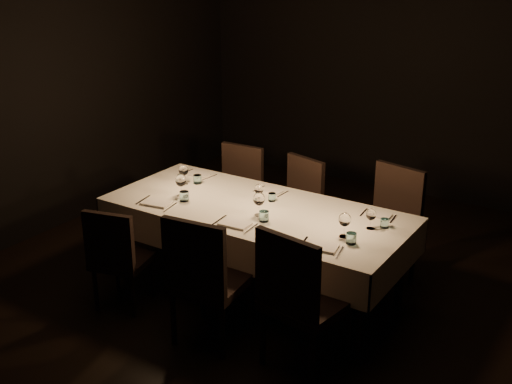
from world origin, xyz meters
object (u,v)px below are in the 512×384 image
Objects in this scene: chair_near_left at (117,254)px; chair_far_left at (237,189)px; chair_far_center at (297,202)px; chair_near_right at (299,296)px; chair_near_center at (204,276)px; chair_far_right at (389,219)px; dining_table at (256,216)px.

chair_near_left is 0.92× the size of chair_far_left.
chair_near_left is at bearing -96.52° from chair_far_center.
chair_near_left is 0.83× the size of chair_near_right.
chair_far_right is at bearing -119.07° from chair_near_center.
dining_table is 2.72× the size of chair_far_center.
chair_near_center is (0.89, -0.02, 0.07)m from chair_near_left.
chair_near_center reaches higher than chair_far_left.
chair_far_left is (-0.86, 1.66, -0.04)m from chair_near_center.
chair_far_center is at bearing -89.44° from chair_near_center.
chair_near_right reaches higher than dining_table.
chair_near_right reaches higher than chair_far_right.
chair_near_left is 1.83m from chair_far_center.
chair_near_right reaches higher than chair_near_center.
chair_near_right is at bearing 168.55° from chair_near_left.
chair_near_center is 1.73m from chair_far_center.
chair_near_center is at bearing 164.39° from chair_near_left.
chair_near_left is 1.64m from chair_far_left.
chair_far_right is (0.84, 0.84, -0.14)m from dining_table.
chair_near_center is 1.85m from chair_far_right.
chair_near_left is 0.94× the size of chair_far_center.
chair_near_left is at bearing -132.16° from dining_table.
chair_near_left is 0.87× the size of chair_far_right.
chair_near_left reaches higher than dining_table.
chair_near_center is 1.02× the size of chair_far_right.
chair_near_right is 1.14× the size of chair_far_center.
chair_far_center is 0.92× the size of chair_far_right.
dining_table is at bearing -146.47° from chair_near_left.
dining_table is at bearing -33.82° from chair_near_right.
dining_table is 2.45× the size of chair_near_center.
chair_near_right is at bearing -77.69° from chair_far_right.
chair_far_left is (0.03, 1.64, 0.03)m from chair_near_left.
chair_far_left is at bearing -36.05° from chair_near_right.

